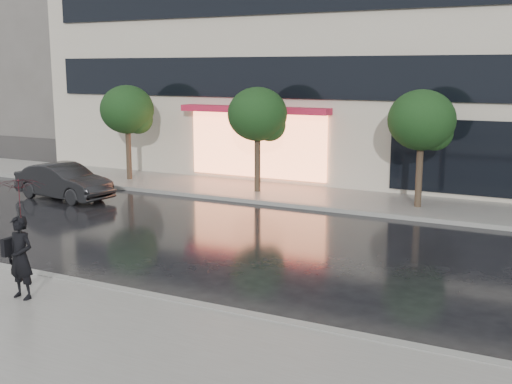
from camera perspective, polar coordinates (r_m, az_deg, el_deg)
The scene contains 11 objects.
ground at distance 14.26m, azimuth -7.59°, elevation -8.16°, with size 120.00×120.00×0.00m, color black.
sidewalk_near at distance 11.90m, azimuth -16.76°, elevation -12.18°, with size 60.00×4.50×0.12m, color slate.
sidewalk_far at distance 23.10m, azimuth 7.05°, elevation -0.61°, with size 60.00×3.50×0.12m, color slate.
curb_near at distance 13.48m, azimuth -10.05°, elevation -9.07°, with size 60.00×0.25×0.14m, color gray.
curb_far at distance 21.50m, azimuth 5.42°, elevation -1.41°, with size 60.00×0.25×0.14m, color gray.
bg_building_left at distance 51.50m, azimuth -17.12°, elevation 11.94°, with size 14.00×10.00×12.00m, color #59544F.
tree_far_west at distance 26.93m, azimuth -11.24°, elevation 7.04°, with size 2.20×2.20×3.99m.
tree_mid_west at distance 23.68m, azimuth 0.29°, elevation 6.75°, with size 2.20×2.20×3.99m.
tree_mid_east at distance 21.63m, azimuth 14.68°, elevation 6.01°, with size 2.20×2.20×3.99m.
parked_car at distance 24.08m, azimuth -16.72°, elevation 0.90°, with size 1.36×3.91×1.29m, color black.
pedestrian_with_umbrella at distance 13.36m, azimuth -20.31°, elevation -2.21°, with size 1.04×1.06×2.45m.
Camera 1 is at (7.78, -11.01, 4.63)m, focal length 45.00 mm.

